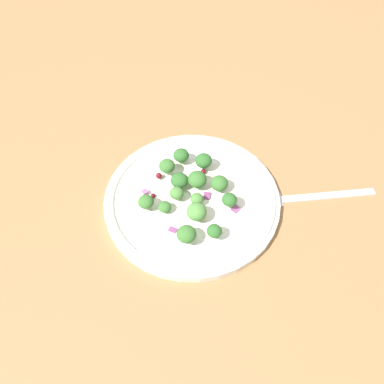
% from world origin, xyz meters
% --- Properties ---
extents(ground_plane, '(1.80, 1.80, 0.02)m').
position_xyz_m(ground_plane, '(0.00, 0.00, -0.01)').
color(ground_plane, olive).
extents(plate, '(0.27, 0.27, 0.02)m').
position_xyz_m(plate, '(-0.01, -0.01, 0.01)').
color(plate, white).
rests_on(plate, ground_plane).
extents(dressing_pool, '(0.16, 0.16, 0.00)m').
position_xyz_m(dressing_pool, '(-0.01, -0.01, 0.01)').
color(dressing_pool, white).
rests_on(dressing_pool, plate).
extents(broccoli_floret_0, '(0.03, 0.03, 0.03)m').
position_xyz_m(broccoli_floret_0, '(-0.03, -0.05, 0.03)').
color(broccoli_floret_0, '#ADD18E').
rests_on(broccoli_floret_0, plate).
extents(broccoli_floret_1, '(0.02, 0.02, 0.02)m').
position_xyz_m(broccoli_floret_1, '(-0.03, 0.00, 0.03)').
color(broccoli_floret_1, '#ADD18E').
rests_on(broccoli_floret_1, plate).
extents(broccoli_floret_2, '(0.03, 0.03, 0.03)m').
position_xyz_m(broccoli_floret_2, '(-0.06, -0.07, 0.03)').
color(broccoli_floret_2, '#ADD18E').
rests_on(broccoli_floret_2, plate).
extents(broccoli_floret_3, '(0.03, 0.03, 0.03)m').
position_xyz_m(broccoli_floret_3, '(0.03, -0.03, 0.03)').
color(broccoli_floret_3, '#ADD18E').
rests_on(broccoli_floret_3, plate).
extents(broccoli_floret_4, '(0.03, 0.03, 0.03)m').
position_xyz_m(broccoli_floret_4, '(-0.01, 0.02, 0.03)').
color(broccoli_floret_4, '#8EB77A').
rests_on(broccoli_floret_4, plate).
extents(broccoli_floret_5, '(0.02, 0.02, 0.02)m').
position_xyz_m(broccoli_floret_5, '(0.02, -0.06, 0.03)').
color(broccoli_floret_5, '#ADD18E').
rests_on(broccoli_floret_5, plate).
extents(broccoli_floret_6, '(0.02, 0.02, 0.02)m').
position_xyz_m(broccoli_floret_6, '(-0.07, 0.02, 0.03)').
color(broccoli_floret_6, '#9EC684').
rests_on(broccoli_floret_6, plate).
extents(broccoli_floret_7, '(0.02, 0.02, 0.02)m').
position_xyz_m(broccoli_floret_7, '(-0.06, -0.01, 0.02)').
color(broccoli_floret_7, '#8EB77A').
rests_on(broccoli_floret_7, plate).
extents(broccoli_floret_8, '(0.02, 0.02, 0.02)m').
position_xyz_m(broccoli_floret_8, '(-0.01, -0.03, 0.03)').
color(broccoli_floret_8, '#ADD18E').
rests_on(broccoli_floret_8, plate).
extents(broccoli_floret_9, '(0.02, 0.02, 0.02)m').
position_xyz_m(broccoli_floret_9, '(-0.03, -0.09, 0.03)').
color(broccoli_floret_9, '#9EC684').
rests_on(broccoli_floret_9, plate).
extents(broccoli_floret_10, '(0.03, 0.03, 0.03)m').
position_xyz_m(broccoli_floret_10, '(0.01, 0.00, 0.03)').
color(broccoli_floret_10, '#9EC684').
rests_on(broccoli_floret_10, plate).
extents(broccoli_floret_11, '(0.03, 0.03, 0.03)m').
position_xyz_m(broccoli_floret_11, '(0.04, 0.02, 0.03)').
color(broccoli_floret_11, '#ADD18E').
rests_on(broccoli_floret_11, plate).
extents(broccoli_floret_12, '(0.03, 0.03, 0.03)m').
position_xyz_m(broccoli_floret_12, '(-0.01, 0.05, 0.03)').
color(broccoli_floret_12, '#8EB77A').
rests_on(broccoli_floret_12, plate).
extents(broccoli_floret_13, '(0.03, 0.03, 0.03)m').
position_xyz_m(broccoli_floret_13, '(0.02, 0.06, 0.03)').
color(broccoli_floret_13, '#8EB77A').
rests_on(broccoli_floret_13, plate).
extents(cranberry_0, '(0.01, 0.01, 0.01)m').
position_xyz_m(cranberry_0, '(-0.05, 0.03, 0.02)').
color(cranberry_0, '#4C0A14').
rests_on(cranberry_0, plate).
extents(cranberry_1, '(0.01, 0.01, 0.01)m').
position_xyz_m(cranberry_1, '(-0.03, 0.05, 0.02)').
color(cranberry_1, maroon).
rests_on(cranberry_1, plate).
extents(cranberry_2, '(0.01, 0.01, 0.01)m').
position_xyz_m(cranberry_2, '(0.04, 0.01, 0.02)').
color(cranberry_2, maroon).
rests_on(cranberry_2, plate).
extents(cranberry_3, '(0.01, 0.01, 0.01)m').
position_xyz_m(cranberry_3, '(-0.00, 0.03, 0.02)').
color(cranberry_3, '#4C0A14').
rests_on(cranberry_3, plate).
extents(cranberry_4, '(0.01, 0.01, 0.01)m').
position_xyz_m(cranberry_4, '(-0.02, -0.05, 0.02)').
color(cranberry_4, maroon).
rests_on(cranberry_4, plate).
extents(cranberry_5, '(0.01, 0.01, 0.01)m').
position_xyz_m(cranberry_5, '(0.03, -0.05, 0.02)').
color(cranberry_5, '#4C0A14').
rests_on(cranberry_5, plate).
extents(onion_bit_0, '(0.01, 0.01, 0.01)m').
position_xyz_m(onion_bit_0, '(-0.06, 0.04, 0.02)').
color(onion_bit_0, '#A35B93').
rests_on(onion_bit_0, plate).
extents(onion_bit_1, '(0.01, 0.01, 0.00)m').
position_xyz_m(onion_bit_1, '(0.03, -0.07, 0.01)').
color(onion_bit_1, '#934C84').
rests_on(onion_bit_1, plate).
extents(onion_bit_2, '(0.02, 0.02, 0.00)m').
position_xyz_m(onion_bit_2, '(0.01, -0.02, 0.02)').
color(onion_bit_2, '#843D75').
rests_on(onion_bit_2, plate).
extents(onion_bit_3, '(0.01, 0.01, 0.00)m').
position_xyz_m(onion_bit_3, '(-0.07, -0.04, 0.01)').
color(onion_bit_3, '#843D75').
rests_on(onion_bit_3, plate).
extents(fork, '(0.17, 0.11, 0.01)m').
position_xyz_m(fork, '(0.14, -0.12, 0.00)').
color(fork, silver).
rests_on(fork, ground_plane).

